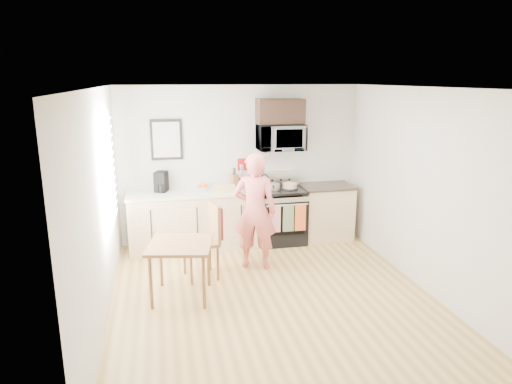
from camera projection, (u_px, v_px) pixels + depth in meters
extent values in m
plane|color=olive|center=(273.00, 298.00, 5.77)|extent=(4.60, 4.60, 0.00)
cube|color=beige|center=(240.00, 164.00, 7.64)|extent=(4.00, 0.04, 2.60)
cube|color=beige|center=(354.00, 280.00, 3.27)|extent=(4.00, 0.04, 2.60)
cube|color=beige|center=(100.00, 209.00, 5.05)|extent=(0.04, 4.60, 2.60)
cube|color=beige|center=(425.00, 190.00, 5.86)|extent=(0.04, 4.60, 2.60)
cube|color=white|center=(276.00, 88.00, 5.14)|extent=(4.00, 4.60, 0.04)
cube|color=white|center=(107.00, 172.00, 5.75)|extent=(0.02, 1.40, 1.50)
cube|color=white|center=(108.00, 172.00, 5.75)|extent=(0.01, 1.30, 1.40)
cube|color=tan|center=(196.00, 221.00, 7.40)|extent=(2.10, 0.60, 0.90)
cube|color=beige|center=(195.00, 193.00, 7.28)|extent=(2.14, 0.64, 0.04)
cube|color=tan|center=(326.00, 213.00, 7.85)|extent=(0.84, 0.60, 0.90)
cube|color=black|center=(327.00, 186.00, 7.73)|extent=(0.88, 0.64, 0.04)
cube|color=black|center=(281.00, 220.00, 7.68)|extent=(0.76, 0.65, 0.77)
cube|color=black|center=(286.00, 222.00, 7.36)|extent=(0.61, 0.02, 0.45)
cube|color=silver|center=(287.00, 202.00, 7.29)|extent=(0.74, 0.02, 0.14)
cylinder|color=silver|center=(287.00, 205.00, 7.25)|extent=(0.68, 0.02, 0.02)
cube|color=black|center=(282.00, 190.00, 7.55)|extent=(0.76, 0.65, 0.04)
cube|color=silver|center=(277.00, 178.00, 7.78)|extent=(0.76, 0.08, 0.24)
cube|color=silver|center=(275.00, 219.00, 7.26)|extent=(0.18, 0.02, 0.44)
cube|color=#576B47|center=(288.00, 218.00, 7.30)|extent=(0.18, 0.02, 0.44)
cube|color=orange|center=(300.00, 218.00, 7.34)|extent=(0.18, 0.02, 0.44)
imported|color=silver|center=(281.00, 138.00, 7.44)|extent=(0.76, 0.51, 0.42)
cube|color=black|center=(280.00, 111.00, 7.38)|extent=(0.76, 0.35, 0.40)
cube|color=black|center=(166.00, 140.00, 7.26)|extent=(0.50, 0.03, 0.65)
cube|color=#AAB0A6|center=(166.00, 140.00, 7.24)|extent=(0.42, 0.01, 0.56)
cube|color=#A90E0F|center=(244.00, 164.00, 7.63)|extent=(0.20, 0.02, 0.20)
imported|color=#D4453A|center=(255.00, 211.00, 6.54)|extent=(0.72, 0.60, 1.70)
cube|color=brown|center=(180.00, 245.00, 5.64)|extent=(0.76, 0.76, 0.04)
cylinder|color=brown|center=(151.00, 283.00, 5.42)|extent=(0.04, 0.04, 0.68)
cylinder|color=brown|center=(204.00, 283.00, 5.43)|extent=(0.04, 0.04, 0.68)
cylinder|color=brown|center=(161.00, 262.00, 6.03)|extent=(0.04, 0.04, 0.68)
cylinder|color=brown|center=(208.00, 262.00, 6.04)|extent=(0.04, 0.04, 0.68)
cube|color=brown|center=(200.00, 243.00, 6.26)|extent=(0.51, 0.51, 0.04)
cube|color=brown|center=(215.00, 222.00, 6.27)|extent=(0.12, 0.44, 0.53)
cube|color=maroon|center=(216.00, 221.00, 6.27)|extent=(0.14, 0.40, 0.44)
cylinder|color=brown|center=(191.00, 268.00, 6.08)|extent=(0.04, 0.04, 0.48)
cylinder|color=brown|center=(218.00, 264.00, 6.22)|extent=(0.04, 0.04, 0.48)
cylinder|color=brown|center=(184.00, 258.00, 6.42)|extent=(0.04, 0.04, 0.48)
cylinder|color=brown|center=(210.00, 254.00, 6.56)|extent=(0.04, 0.04, 0.48)
cube|color=brown|center=(234.00, 182.00, 7.47)|extent=(0.15, 0.17, 0.23)
cylinder|color=#A90E0F|center=(242.00, 182.00, 7.63)|extent=(0.12, 0.12, 0.15)
imported|color=white|center=(203.00, 188.00, 7.43)|extent=(0.21, 0.21, 0.05)
cube|color=tan|center=(161.00, 184.00, 7.26)|extent=(0.10, 0.10, 0.23)
cube|color=black|center=(161.00, 182.00, 7.26)|extent=(0.24, 0.27, 0.32)
cylinder|color=black|center=(162.00, 188.00, 7.19)|extent=(0.12, 0.12, 0.12)
cube|color=tan|center=(224.00, 189.00, 7.20)|extent=(0.33, 0.16, 0.12)
cylinder|color=black|center=(290.00, 188.00, 7.54)|extent=(0.29, 0.29, 0.02)
cylinder|color=tan|center=(290.00, 185.00, 7.53)|extent=(0.23, 0.23, 0.08)
sphere|color=white|center=(264.00, 182.00, 7.59)|extent=(0.18, 0.18, 0.18)
cone|color=white|center=(264.00, 177.00, 7.57)|extent=(0.06, 0.06, 0.06)
torus|color=black|center=(264.00, 179.00, 7.58)|extent=(0.16, 0.02, 0.16)
cylinder|color=silver|center=(273.00, 187.00, 7.43)|extent=(0.21, 0.21, 0.11)
cylinder|color=black|center=(274.00, 187.00, 7.27)|extent=(0.06, 0.19, 0.02)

